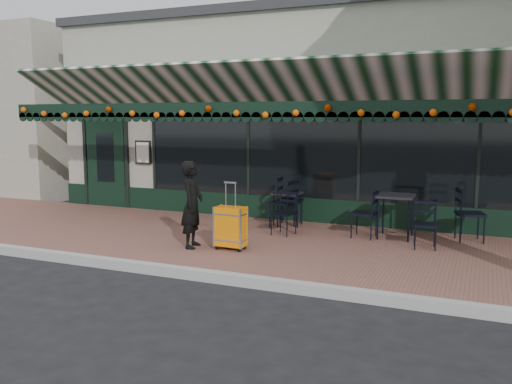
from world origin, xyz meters
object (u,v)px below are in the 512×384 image
at_px(cafe_table_b, 288,196).
at_px(chair_b_front, 284,213).
at_px(chair_a_left, 364,214).
at_px(chair_a_front, 425,225).
at_px(woman, 192,204).
at_px(cafe_table_a, 396,199).
at_px(chair_a_right, 470,214).
at_px(suitcase, 231,227).
at_px(chair_b_right, 290,201).
at_px(chair_b_left, 284,203).

relative_size(cafe_table_b, chair_b_front, 0.80).
distance_m(chair_a_left, chair_b_front, 1.46).
distance_m(chair_a_front, chair_b_front, 2.53).
xyz_separation_m(woman, cafe_table_a, (3.02, 2.08, -0.02)).
bearing_deg(cafe_table_a, chair_a_right, 10.52).
bearing_deg(chair_a_left, cafe_table_a, 114.51).
relative_size(cafe_table_a, chair_a_left, 0.90).
distance_m(chair_a_left, chair_a_right, 1.83).
bearing_deg(cafe_table_b, cafe_table_a, -10.77).
bearing_deg(chair_a_left, cafe_table_b, -107.12).
relative_size(cafe_table_b, chair_a_left, 0.74).
distance_m(suitcase, chair_a_left, 2.54).
relative_size(woman, suitcase, 1.31).
xyz_separation_m(woman, chair_b_front, (1.07, 1.51, -0.33)).
bearing_deg(chair_a_right, cafe_table_b, 71.83).
bearing_deg(chair_a_right, chair_a_left, 88.82).
distance_m(cafe_table_b, chair_b_right, 0.20).
xyz_separation_m(woman, chair_a_front, (3.60, 1.45, -0.34)).
height_order(cafe_table_a, cafe_table_b, cafe_table_a).
bearing_deg(chair_b_front, woman, -115.45).
height_order(chair_a_left, chair_a_right, chair_a_right).
bearing_deg(chair_a_front, chair_b_left, 157.62).
bearing_deg(chair_b_left, chair_b_right, 172.43).
bearing_deg(chair_b_front, cafe_table_a, 25.90).
height_order(woman, suitcase, woman).
distance_m(chair_a_right, chair_a_front, 1.09).
distance_m(chair_a_left, chair_b_right, 1.67).
xyz_separation_m(cafe_table_a, chair_b_left, (-2.19, 0.09, -0.23)).
bearing_deg(suitcase, woman, -168.81).
xyz_separation_m(suitcase, chair_a_right, (3.61, 2.20, 0.10)).
bearing_deg(chair_b_left, cafe_table_a, 98.27).
relative_size(cafe_table_a, chair_a_right, 0.83).
bearing_deg(woman, chair_a_front, -80.65).
distance_m(cafe_table_a, chair_a_right, 1.29).
bearing_deg(chair_a_left, chair_b_left, -96.80).
bearing_deg(chair_b_left, chair_a_right, 102.96).
bearing_deg(chair_b_left, chair_a_left, 90.55).
bearing_deg(chair_a_front, chair_a_left, 151.21).
height_order(woman, cafe_table_b, woman).
bearing_deg(suitcase, chair_b_front, 76.02).
relative_size(cafe_table_a, cafe_table_b, 1.21).
distance_m(woman, chair_b_right, 2.53).
bearing_deg(suitcase, chair_a_front, 26.72).
xyz_separation_m(cafe_table_b, chair_b_left, (0.04, -0.34, -0.10)).
bearing_deg(cafe_table_b, chair_b_left, -83.31).
xyz_separation_m(chair_a_left, chair_a_right, (1.78, 0.44, 0.04)).
height_order(suitcase, chair_b_right, suitcase).
distance_m(woman, chair_a_left, 3.13).
height_order(chair_a_front, chair_b_front, chair_b_front).
bearing_deg(suitcase, chair_b_right, 86.30).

